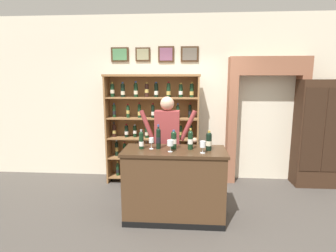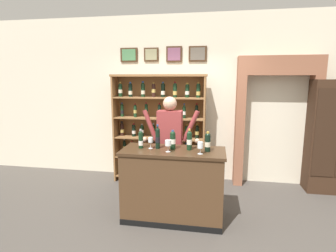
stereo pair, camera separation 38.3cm
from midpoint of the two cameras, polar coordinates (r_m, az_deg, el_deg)
ground_plane at (r=4.11m, az=-1.69°, el=-19.03°), size 14.00×14.00×0.02m
back_wall at (r=5.37m, az=0.15°, el=5.83°), size 12.00×0.19×3.19m
wine_shelf at (r=5.12m, az=-5.46°, el=-0.02°), size 1.77×0.35×2.07m
archway_doorway at (r=5.41m, az=17.95°, el=2.96°), size 1.44×0.45×2.38m
side_cabinet at (r=5.57m, az=27.53°, el=-1.46°), size 0.78×0.43×1.97m
tasting_counter at (r=3.89m, az=-1.55°, el=-12.34°), size 1.43×0.63×1.02m
shopkeeper at (r=4.29m, az=-2.72°, el=-2.49°), size 0.93×0.22×1.71m
tasting_bottle_prosecco at (r=3.78m, az=-8.59°, el=-3.01°), size 0.07×0.07×0.27m
tasting_bottle_rosso at (r=3.76m, az=-4.96°, el=-2.56°), size 0.07×0.07×0.34m
tasting_bottle_grappa at (r=3.73m, az=-1.65°, el=-2.92°), size 0.08×0.08×0.27m
tasting_bottle_super_tuscan at (r=3.71m, az=1.84°, el=-2.93°), size 0.07×0.07×0.30m
tasting_bottle_chianti at (r=3.67m, az=5.72°, el=-3.22°), size 0.08×0.08×0.27m
wine_glass_spare at (r=3.54m, az=4.32°, el=-4.07°), size 0.07×0.07×0.16m
wine_glass_center at (r=3.59m, az=-2.58°, el=-3.75°), size 0.08×0.08×0.16m
wine_glass_left at (r=3.76m, az=-6.48°, el=-3.21°), size 0.07×0.07×0.16m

